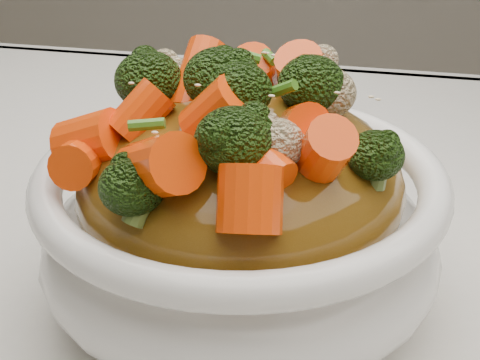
# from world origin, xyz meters

# --- Properties ---
(tablecloth) EXTENTS (1.20, 0.80, 0.04)m
(tablecloth) POSITION_xyz_m (0.00, 0.00, 0.73)
(tablecloth) COLOR silver
(tablecloth) RESTS_ON dining_table
(bowl) EXTENTS (0.25, 0.25, 0.09)m
(bowl) POSITION_xyz_m (-0.05, -0.05, 0.80)
(bowl) COLOR white
(bowl) RESTS_ON tablecloth
(sauce_base) EXTENTS (0.20, 0.20, 0.10)m
(sauce_base) POSITION_xyz_m (-0.05, -0.05, 0.83)
(sauce_base) COLOR brown
(sauce_base) RESTS_ON bowl
(carrots) EXTENTS (0.20, 0.20, 0.05)m
(carrots) POSITION_xyz_m (-0.05, -0.05, 0.90)
(carrots) COLOR #FF4708
(carrots) RESTS_ON sauce_base
(broccoli) EXTENTS (0.20, 0.20, 0.05)m
(broccoli) POSITION_xyz_m (-0.05, -0.05, 0.90)
(broccoli) COLOR black
(broccoli) RESTS_ON sauce_base
(cauliflower) EXTENTS (0.20, 0.20, 0.04)m
(cauliflower) POSITION_xyz_m (-0.05, -0.05, 0.89)
(cauliflower) COLOR tan
(cauliflower) RESTS_ON sauce_base
(scallions) EXTENTS (0.15, 0.15, 0.02)m
(scallions) POSITION_xyz_m (-0.05, -0.05, 0.90)
(scallions) COLOR #35701A
(scallions) RESTS_ON sauce_base
(sesame_seeds) EXTENTS (0.18, 0.18, 0.01)m
(sesame_seeds) POSITION_xyz_m (-0.05, -0.05, 0.90)
(sesame_seeds) COLOR beige
(sesame_seeds) RESTS_ON sauce_base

